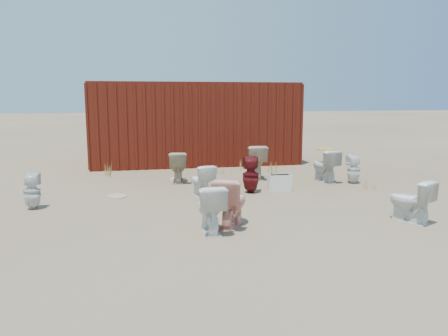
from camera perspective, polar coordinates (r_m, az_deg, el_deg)
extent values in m
plane|color=brown|center=(8.46, 0.81, -4.32)|extent=(100.00, 100.00, 0.00)
cube|color=#4B110C|center=(13.38, -3.94, 5.87)|extent=(6.00, 2.40, 2.40)
imported|color=white|center=(6.48, -1.83, -5.26)|extent=(0.41, 0.72, 0.73)
imported|color=#F9A690|center=(6.78, 0.92, -4.39)|extent=(0.74, 0.88, 0.78)
imported|color=white|center=(8.75, -2.94, -1.68)|extent=(0.54, 0.72, 0.66)
imported|color=#5D1012|center=(9.12, 3.51, -0.91)|extent=(0.41, 0.42, 0.76)
imported|color=white|center=(7.60, 23.18, -3.94)|extent=(0.66, 0.79, 0.70)
imported|color=silver|center=(8.51, -23.79, -2.78)|extent=(0.30, 0.31, 0.66)
imported|color=tan|center=(10.30, -6.06, 0.15)|extent=(0.47, 0.75, 0.73)
imported|color=#CCB395|center=(10.73, 4.11, 0.83)|extent=(0.53, 0.85, 0.83)
imported|color=silver|center=(10.54, 13.02, 0.29)|extent=(0.56, 0.82, 0.77)
imported|color=white|center=(10.55, 16.58, -0.16)|extent=(0.32, 0.32, 0.66)
ellipsoid|color=gold|center=(10.49, 13.10, 2.44)|extent=(0.39, 0.49, 0.02)
cube|color=white|center=(9.41, 7.26, -1.92)|extent=(0.50, 0.20, 0.35)
ellipsoid|color=#CAB993|center=(10.67, -6.09, -1.46)|extent=(0.44, 0.54, 0.02)
ellipsoid|color=tan|center=(9.06, -13.82, -3.61)|extent=(0.52, 0.57, 0.02)
cone|color=olive|center=(11.43, -14.80, -0.24)|extent=(0.36, 0.36, 0.32)
cone|color=olive|center=(11.34, -0.94, -0.22)|extent=(0.32, 0.32, 0.24)
cone|color=olive|center=(11.49, 6.35, 0.08)|extent=(0.36, 0.36, 0.33)
cone|color=olive|center=(11.28, -6.01, -0.21)|extent=(0.30, 0.30, 0.28)
cone|color=olive|center=(12.04, 2.65, 0.44)|extent=(0.34, 0.34, 0.28)
cone|color=olive|center=(10.05, 18.64, -1.91)|extent=(0.28, 0.28, 0.25)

